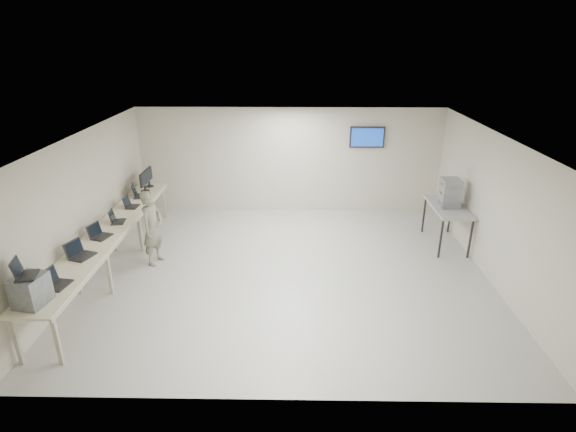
{
  "coord_description": "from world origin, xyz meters",
  "views": [
    {
      "loc": [
        0.14,
        -8.13,
        4.55
      ],
      "look_at": [
        0.0,
        0.2,
        1.15
      ],
      "focal_mm": 28.0,
      "sensor_mm": 36.0,
      "label": 1
    }
  ],
  "objects_px": {
    "side_table": "(448,209)",
    "equipment_box": "(31,290)",
    "workbench": "(109,234)",
    "soldier": "(153,228)"
  },
  "relations": [
    {
      "from": "side_table",
      "to": "equipment_box",
      "type": "bearing_deg",
      "value": -151.16
    },
    {
      "from": "workbench",
      "to": "side_table",
      "type": "height_order",
      "value": "side_table"
    },
    {
      "from": "soldier",
      "to": "side_table",
      "type": "height_order",
      "value": "soldier"
    },
    {
      "from": "equipment_box",
      "to": "workbench",
      "type": "bearing_deg",
      "value": 98.44
    },
    {
      "from": "soldier",
      "to": "side_table",
      "type": "distance_m",
      "value": 6.5
    },
    {
      "from": "equipment_box",
      "to": "soldier",
      "type": "xyz_separation_m",
      "value": [
        0.83,
        2.99,
        -0.33
      ]
    },
    {
      "from": "workbench",
      "to": "soldier",
      "type": "relative_size",
      "value": 3.74
    },
    {
      "from": "equipment_box",
      "to": "side_table",
      "type": "height_order",
      "value": "equipment_box"
    },
    {
      "from": "equipment_box",
      "to": "side_table",
      "type": "distance_m",
      "value": 8.28
    },
    {
      "from": "workbench",
      "to": "side_table",
      "type": "xyz_separation_m",
      "value": [
        7.19,
        1.36,
        0.05
      ]
    }
  ]
}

